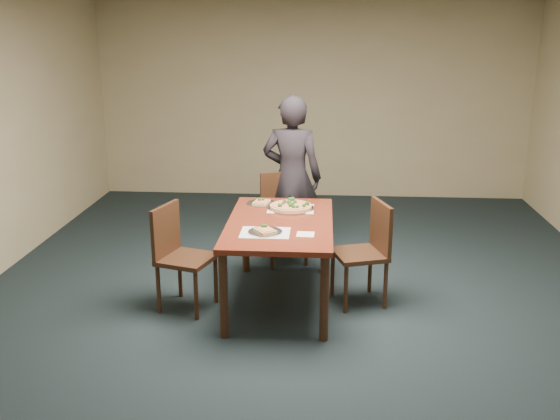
# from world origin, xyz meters

# --- Properties ---
(ground) EXTENTS (8.00, 8.00, 0.00)m
(ground) POSITION_xyz_m (0.00, 0.00, 0.00)
(ground) COLOR black
(ground) RESTS_ON ground
(room_shell) EXTENTS (8.00, 8.00, 8.00)m
(room_shell) POSITION_xyz_m (0.00, 0.00, 1.74)
(room_shell) COLOR tan
(room_shell) RESTS_ON ground
(dining_table) EXTENTS (0.90, 1.50, 0.75)m
(dining_table) POSITION_xyz_m (-0.19, 0.33, 0.66)
(dining_table) COLOR #561C11
(dining_table) RESTS_ON ground
(chair_far) EXTENTS (0.53, 0.53, 0.91)m
(chair_far) POSITION_xyz_m (-0.24, 1.39, 0.52)
(chair_far) COLOR black
(chair_far) RESTS_ON ground
(chair_left) EXTENTS (0.52, 0.52, 0.91)m
(chair_left) POSITION_xyz_m (-1.06, 0.17, 0.52)
(chair_left) COLOR black
(chair_left) RESTS_ON ground
(chair_right) EXTENTS (0.53, 0.53, 0.91)m
(chair_right) POSITION_xyz_m (0.57, 0.38, 0.52)
(chair_right) COLOR black
(chair_right) RESTS_ON ground
(diner) EXTENTS (0.67, 0.49, 1.70)m
(diner) POSITION_xyz_m (-0.16, 1.53, 0.85)
(diner) COLOR black
(diner) RESTS_ON ground
(placemat_main) EXTENTS (0.42, 0.32, 0.00)m
(placemat_main) POSITION_xyz_m (-0.12, 0.71, 0.75)
(placemat_main) COLOR white
(placemat_main) RESTS_ON dining_table
(placemat_near) EXTENTS (0.40, 0.30, 0.00)m
(placemat_near) POSITION_xyz_m (-0.29, 0.01, 0.75)
(placemat_near) COLOR white
(placemat_near) RESTS_ON dining_table
(pizza_pan) EXTENTS (0.42, 0.42, 0.07)m
(pizza_pan) POSITION_xyz_m (-0.12, 0.71, 0.77)
(pizza_pan) COLOR silver
(pizza_pan) RESTS_ON dining_table
(slice_plate_near) EXTENTS (0.28, 0.28, 0.06)m
(slice_plate_near) POSITION_xyz_m (-0.29, 0.01, 0.76)
(slice_plate_near) COLOR silver
(slice_plate_near) RESTS_ON dining_table
(slice_plate_far) EXTENTS (0.28, 0.28, 0.06)m
(slice_plate_far) POSITION_xyz_m (-0.41, 0.86, 0.76)
(slice_plate_far) COLOR silver
(slice_plate_far) RESTS_ON dining_table
(napkin) EXTENTS (0.14, 0.14, 0.01)m
(napkin) POSITION_xyz_m (0.04, -0.03, 0.75)
(napkin) COLOR white
(napkin) RESTS_ON dining_table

